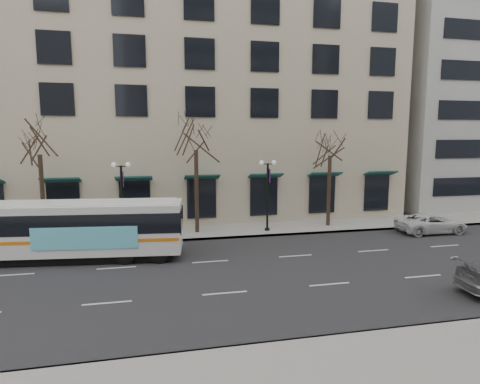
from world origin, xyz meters
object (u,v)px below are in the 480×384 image
object	(u,v)px
tree_far_right	(330,143)
lamp_post_left	(122,197)
tree_far_left	(39,139)
lamp_post_right	(268,192)
tree_far_mid	(196,136)
white_pickup	(431,223)
city_bus	(74,228)

from	to	relation	value
tree_far_right	lamp_post_left	distance (m)	15.40
tree_far_left	lamp_post_right	distance (m)	15.48
tree_far_mid	tree_far_right	world-z (taller)	tree_far_mid
tree_far_right	white_pickup	xyz separation A→B (m)	(6.52, -3.22, -5.73)
city_bus	lamp_post_right	bearing A→B (deg)	24.05
tree_far_left	lamp_post_left	distance (m)	6.29
tree_far_mid	city_bus	xyz separation A→B (m)	(-7.36, -4.47, -5.11)
city_bus	white_pickup	size ratio (longest dim) A/B	2.48
tree_far_mid	lamp_post_right	size ratio (longest dim) A/B	1.64
tree_far_left	tree_far_mid	world-z (taller)	tree_far_mid
tree_far_mid	city_bus	world-z (taller)	tree_far_mid
white_pickup	tree_far_right	bearing A→B (deg)	65.20
tree_far_mid	lamp_post_right	distance (m)	6.41
tree_far_left	tree_far_mid	bearing A→B (deg)	0.00
tree_far_right	white_pickup	bearing A→B (deg)	-26.28
tree_far_mid	city_bus	size ratio (longest dim) A/B	0.69
tree_far_mid	lamp_post_left	world-z (taller)	tree_far_mid
tree_far_right	lamp_post_right	world-z (taller)	tree_far_right
lamp_post_right	tree_far_left	bearing A→B (deg)	177.71
tree_far_left	white_pickup	distance (m)	27.38
tree_far_mid	lamp_post_right	bearing A→B (deg)	-6.83
lamp_post_right	lamp_post_left	bearing A→B (deg)	180.00
tree_far_mid	lamp_post_left	distance (m)	6.40
tree_far_right	city_bus	bearing A→B (deg)	-165.56
tree_far_mid	white_pickup	distance (m)	17.94
tree_far_left	tree_far_right	size ratio (longest dim) A/B	1.03
tree_far_left	city_bus	distance (m)	7.14
tree_far_right	lamp_post_right	size ratio (longest dim) A/B	1.55
tree_far_left	city_bus	bearing A→B (deg)	-59.38
tree_far_mid	lamp_post_right	xyz separation A→B (m)	(5.01, -0.60, -3.96)
tree_far_left	lamp_post_left	world-z (taller)	tree_far_left
lamp_post_left	city_bus	size ratio (longest dim) A/B	0.42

